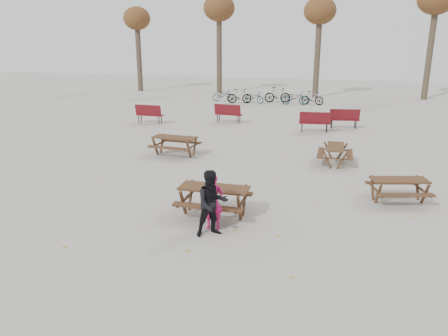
% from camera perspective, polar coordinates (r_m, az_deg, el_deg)
% --- Properties ---
extents(ground, '(80.00, 80.00, 0.00)m').
position_cam_1_polar(ground, '(11.58, -1.29, -6.12)').
color(ground, gray).
rests_on(ground, ground).
extents(main_picnic_table, '(1.80, 1.45, 0.78)m').
position_cam_1_polar(main_picnic_table, '(11.37, -1.31, -3.40)').
color(main_picnic_table, '#352013').
rests_on(main_picnic_table, ground).
extents(food_tray, '(0.18, 0.11, 0.03)m').
position_cam_1_polar(food_tray, '(11.26, -1.41, -2.48)').
color(food_tray, white).
rests_on(food_tray, main_picnic_table).
extents(bread_roll, '(0.14, 0.06, 0.05)m').
position_cam_1_polar(bread_roll, '(11.25, -1.41, -2.28)').
color(bread_roll, tan).
rests_on(bread_roll, food_tray).
extents(soda_bottle, '(0.07, 0.07, 0.17)m').
position_cam_1_polar(soda_bottle, '(11.13, -2.03, -2.43)').
color(soda_bottle, silver).
rests_on(soda_bottle, main_picnic_table).
extents(child, '(0.52, 0.36, 1.38)m').
position_cam_1_polar(child, '(10.55, -1.42, -4.44)').
color(child, '#BD1757').
rests_on(child, ground).
extents(adult, '(0.98, 0.93, 1.59)m').
position_cam_1_polar(adult, '(10.16, -1.58, -4.64)').
color(adult, black).
rests_on(adult, ground).
extents(picnic_table_east, '(1.82, 1.61, 0.67)m').
position_cam_1_polar(picnic_table_east, '(13.32, 21.81, -2.73)').
color(picnic_table_east, '#352013').
rests_on(picnic_table_east, ground).
extents(picnic_table_north, '(1.84, 1.53, 0.75)m').
position_cam_1_polar(picnic_table_north, '(17.35, -6.41, 2.87)').
color(picnic_table_north, '#352013').
rests_on(picnic_table_north, ground).
extents(picnic_table_far, '(1.27, 1.58, 0.67)m').
position_cam_1_polar(picnic_table_far, '(16.58, 14.28, 1.66)').
color(picnic_table_far, '#352013').
rests_on(picnic_table_far, ground).
extents(park_bench_row, '(11.76, 2.00, 1.03)m').
position_cam_1_polar(park_bench_row, '(22.99, 4.27, 6.71)').
color(park_bench_row, maroon).
rests_on(park_bench_row, ground).
extents(bicycle_row, '(8.07, 1.93, 1.10)m').
position_cam_1_polar(bicycle_row, '(31.37, 5.88, 9.28)').
color(bicycle_row, black).
rests_on(bicycle_row, ground).
extents(tree_row, '(32.17, 3.52, 8.26)m').
position_cam_1_polar(tree_row, '(35.49, 12.30, 19.10)').
color(tree_row, '#382B21').
rests_on(tree_row, ground).
extents(fallen_leaves, '(11.00, 11.00, 0.01)m').
position_cam_1_polar(fallen_leaves, '(13.74, 3.64, -2.40)').
color(fallen_leaves, '#C0882E').
rests_on(fallen_leaves, ground).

